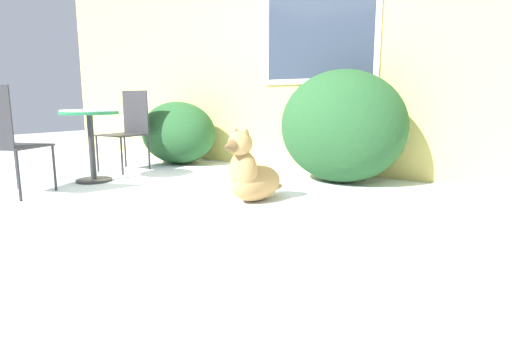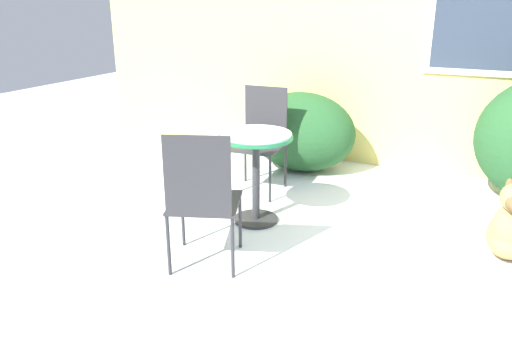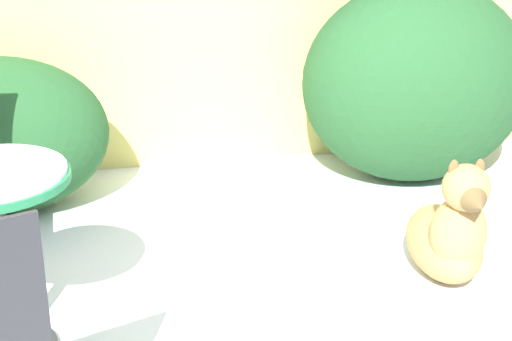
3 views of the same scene
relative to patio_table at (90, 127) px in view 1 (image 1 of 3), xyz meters
name	(u,v)px [view 1 (image 1 of 3)]	position (x,y,z in m)	size (l,w,h in m)	color
ground_plane	(137,200)	(1.02, -0.29, -0.57)	(16.00, 16.00, 0.00)	white
house_wall	(275,45)	(1.07, 1.91, 0.96)	(8.00, 0.10, 3.02)	#E5D16B
shrub_left	(178,133)	(-0.13, 1.39, -0.16)	(1.13, 0.79, 0.83)	#235128
shrub_middle	(342,127)	(2.18, 1.42, 0.00)	(1.32, 1.02, 1.16)	#235128
patio_table	(90,127)	(0.00, 0.00, 0.00)	(0.58, 0.58, 0.75)	#2D2D30
patio_chair_near_table	(128,127)	(-0.29, 0.70, -0.05)	(0.48, 0.48, 0.97)	#2D2D30
patio_chair_far_side	(6,138)	(0.01, -0.83, -0.05)	(0.59, 0.59, 0.97)	#2D2D30
dog	(252,176)	(1.87, 0.21, -0.35)	(0.37, 0.77, 0.62)	tan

